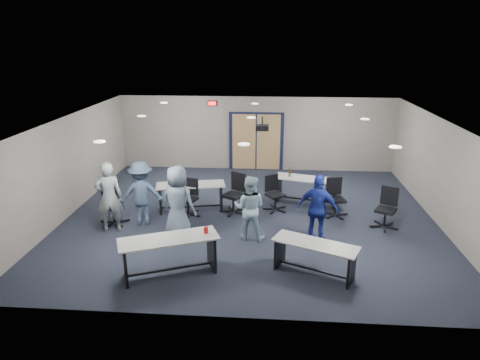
# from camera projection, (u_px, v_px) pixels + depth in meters

# --- Properties ---
(floor) EXTENTS (10.00, 10.00, 0.00)m
(floor) POSITION_uv_depth(u_px,v_px,m) (249.00, 216.00, 11.84)
(floor) COLOR #1C212D
(floor) RESTS_ON ground
(back_wall) EXTENTS (10.00, 0.04, 2.70)m
(back_wall) POSITION_uv_depth(u_px,v_px,m) (256.00, 134.00, 15.66)
(back_wall) COLOR gray
(back_wall) RESTS_ON floor
(front_wall) EXTENTS (10.00, 0.04, 2.70)m
(front_wall) POSITION_uv_depth(u_px,v_px,m) (236.00, 249.00, 7.15)
(front_wall) COLOR gray
(front_wall) RESTS_ON floor
(left_wall) EXTENTS (0.04, 9.00, 2.70)m
(left_wall) POSITION_uv_depth(u_px,v_px,m) (69.00, 166.00, 11.76)
(left_wall) COLOR gray
(left_wall) RESTS_ON floor
(right_wall) EXTENTS (0.04, 9.00, 2.70)m
(right_wall) POSITION_uv_depth(u_px,v_px,m) (443.00, 174.00, 11.05)
(right_wall) COLOR gray
(right_wall) RESTS_ON floor
(ceiling) EXTENTS (10.00, 9.00, 0.04)m
(ceiling) POSITION_uv_depth(u_px,v_px,m) (250.00, 120.00, 10.98)
(ceiling) COLOR white
(ceiling) RESTS_ON back_wall
(double_door) EXTENTS (2.00, 0.07, 2.20)m
(double_door) POSITION_uv_depth(u_px,v_px,m) (256.00, 142.00, 15.72)
(double_door) COLOR black
(double_door) RESTS_ON back_wall
(exit_sign) EXTENTS (0.32, 0.07, 0.18)m
(exit_sign) POSITION_uv_depth(u_px,v_px,m) (212.00, 103.00, 15.37)
(exit_sign) COLOR black
(exit_sign) RESTS_ON back_wall
(ceiling_projector) EXTENTS (0.35, 0.32, 0.37)m
(ceiling_projector) POSITION_uv_depth(u_px,v_px,m) (262.00, 127.00, 11.52)
(ceiling_projector) COLOR black
(ceiling_projector) RESTS_ON ceiling
(ceiling_can_lights) EXTENTS (6.24, 5.74, 0.02)m
(ceiling_can_lights) POSITION_uv_depth(u_px,v_px,m) (251.00, 119.00, 11.22)
(ceiling_can_lights) COLOR white
(ceiling_can_lights) RESTS_ON ceiling
(table_front_left) EXTENTS (2.13, 1.40, 0.96)m
(table_front_left) POSITION_uv_depth(u_px,v_px,m) (170.00, 249.00, 8.81)
(table_front_left) COLOR #ABA9A1
(table_front_left) RESTS_ON floor
(table_front_right) EXTENTS (1.84, 1.26, 0.71)m
(table_front_right) POSITION_uv_depth(u_px,v_px,m) (315.00, 253.00, 8.83)
(table_front_right) COLOR #ABA9A1
(table_front_right) RESTS_ON floor
(table_back_left) EXTENTS (2.01, 1.01, 0.78)m
(table_back_left) POSITION_uv_depth(u_px,v_px,m) (191.00, 192.00, 12.13)
(table_back_left) COLOR #ABA9A1
(table_back_left) RESTS_ON floor
(table_back_right) EXTENTS (2.00, 1.11, 1.06)m
(table_back_right) POSITION_uv_depth(u_px,v_px,m) (306.00, 186.00, 12.66)
(table_back_right) COLOR #ABA9A1
(table_back_right) RESTS_ON floor
(chair_back_a) EXTENTS (0.81, 0.81, 1.04)m
(chair_back_a) POSITION_uv_depth(u_px,v_px,m) (188.00, 198.00, 11.74)
(chair_back_a) COLOR black
(chair_back_a) RESTS_ON floor
(chair_back_b) EXTENTS (0.98, 0.98, 1.13)m
(chair_back_b) POSITION_uv_depth(u_px,v_px,m) (233.00, 194.00, 11.93)
(chair_back_b) COLOR black
(chair_back_b) RESTS_ON floor
(chair_back_c) EXTENTS (0.89, 0.89, 1.01)m
(chair_back_c) POSITION_uv_depth(u_px,v_px,m) (275.00, 194.00, 12.10)
(chair_back_c) COLOR black
(chair_back_c) RESTS_ON floor
(chair_back_d) EXTENTS (0.78, 0.78, 1.06)m
(chair_back_d) POSITION_uv_depth(u_px,v_px,m) (336.00, 198.00, 11.72)
(chair_back_d) COLOR black
(chair_back_d) RESTS_ON floor
(chair_loose_left) EXTENTS (0.96, 0.96, 1.12)m
(chair_loose_left) POSITION_uv_depth(u_px,v_px,m) (113.00, 204.00, 11.21)
(chair_loose_left) COLOR black
(chair_loose_left) RESTS_ON floor
(chair_loose_right) EXTENTS (0.91, 0.91, 1.06)m
(chair_loose_right) POSITION_uv_depth(u_px,v_px,m) (386.00, 209.00, 10.99)
(chair_loose_right) COLOR black
(chair_loose_right) RESTS_ON floor
(person_gray) EXTENTS (0.76, 0.60, 1.83)m
(person_gray) POSITION_uv_depth(u_px,v_px,m) (109.00, 197.00, 10.70)
(person_gray) COLOR #8C9799
(person_gray) RESTS_ON floor
(person_plaid) EXTENTS (1.03, 0.84, 1.83)m
(person_plaid) POSITION_uv_depth(u_px,v_px,m) (178.00, 202.00, 10.39)
(person_plaid) COLOR slate
(person_plaid) RESTS_ON floor
(person_lightblue) EXTENTS (0.87, 0.72, 1.61)m
(person_lightblue) POSITION_uv_depth(u_px,v_px,m) (250.00, 208.00, 10.33)
(person_lightblue) COLOR #A3C7D8
(person_lightblue) RESTS_ON floor
(person_navy) EXTENTS (1.09, 0.78, 1.71)m
(person_navy) POSITION_uv_depth(u_px,v_px,m) (318.00, 209.00, 10.10)
(person_navy) COLOR navy
(person_navy) RESTS_ON floor
(person_back) EXTENTS (1.22, 0.87, 1.71)m
(person_back) POSITION_uv_depth(u_px,v_px,m) (142.00, 193.00, 11.12)
(person_back) COLOR #384E65
(person_back) RESTS_ON floor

